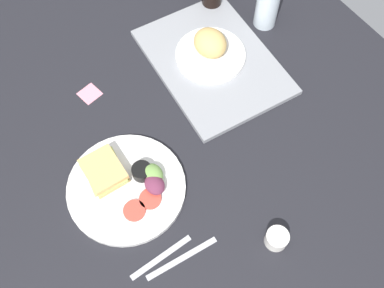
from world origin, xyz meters
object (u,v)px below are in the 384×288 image
plate_with_salad (126,184)px  sticky_note (90,94)px  espresso_cup (277,239)px  fork (161,257)px  knife (182,258)px  bread_plate_near (210,49)px  serving_tray (213,62)px  drinking_glass (267,7)px

plate_with_salad → sticky_note: plate_with_salad is taller
espresso_cup → sticky_note: bearing=-164.8°
fork → sticky_note: fork is taller
plate_with_salad → espresso_cup: plate_with_salad is taller
knife → espresso_cup: bearing=-19.4°
bread_plate_near → knife: bearing=-41.2°
serving_tray → espresso_cup: size_ratio=8.04×
sticky_note → serving_tray: bearing=73.4°
espresso_cup → bread_plate_near: bearing=161.0°
plate_with_salad → sticky_note: bearing=169.9°
plate_with_salad → drinking_glass: 69.49cm
espresso_cup → knife: bearing=-113.2°
plate_with_salad → fork: plate_with_salad is taller
espresso_cup → sticky_note: size_ratio=1.00×
serving_tray → plate_with_salad: bearing=-63.9°
bread_plate_near → fork: 62.00cm
plate_with_salad → sticky_note: (-31.31, 5.55, -1.57)cm
plate_with_salad → espresso_cup: size_ratio=5.47×
fork → drinking_glass: bearing=32.1°
bread_plate_near → espresso_cup: bearing=-19.0°
bread_plate_near → espresso_cup: (55.23, -18.99, -2.61)cm
drinking_glass → sticky_note: drinking_glass is taller
serving_tray → knife: (44.13, -40.18, -0.55)cm
serving_tray → fork: serving_tray is taller
serving_tray → plate_with_salad: plate_with_salad is taller
fork → knife: bearing=-38.8°
espresso_cup → fork: (-12.15, -25.38, -1.75)cm
bread_plate_near → plate_with_salad: 47.68cm
drinking_glass → sticky_note: bearing=-96.3°
fork → bread_plate_near: bearing=42.2°
drinking_glass → espresso_cup: drinking_glass is taller
espresso_cup → knife: espresso_cup is taller
drinking_glass → fork: (45.38, -67.15, -6.42)cm
drinking_glass → bread_plate_near: bearing=-84.3°
serving_tray → sticky_note: serving_tray is taller
plate_with_salad → knife: 23.74cm
espresso_cup → fork: 28.19cm
drinking_glass → espresso_cup: 71.24cm
bread_plate_near → drinking_glass: (-2.29, 22.78, 2.07)cm
knife → sticky_note: bearing=89.7°
bread_plate_near → sticky_note: size_ratio=3.75×
plate_with_salad → drinking_glass: (-24.73, 64.74, 5.05)cm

